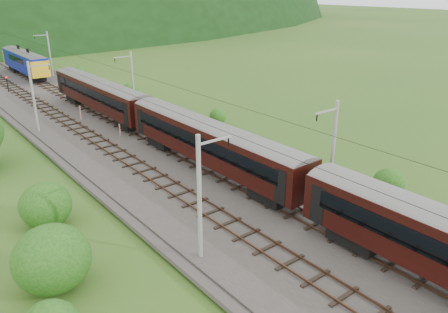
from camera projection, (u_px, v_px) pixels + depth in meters
ground at (272, 228)px, 30.94m from camera, size 600.00×600.00×0.00m
railbed at (191, 180)px, 38.15m from camera, size 14.00×220.00×0.30m
track_left at (168, 185)px, 36.67m from camera, size 2.40×220.00×0.27m
track_right at (213, 171)px, 39.46m from camera, size 2.40×220.00×0.27m
catenary_left at (34, 95)px, 48.97m from camera, size 2.54×192.28×8.00m
catenary_right at (132, 81)px, 56.09m from camera, size 2.54×192.28×8.00m
overhead_wires at (189, 103)px, 35.60m from camera, size 4.83×198.00×0.03m
train at (210, 136)px, 38.61m from camera, size 3.06×124.17×5.33m
hazard_post_near at (80, 112)px, 54.70m from camera, size 0.18×0.18×1.72m
hazard_post_far at (120, 130)px, 48.72m from camera, size 0.15×0.15×1.37m
signal at (7, 83)px, 68.42m from camera, size 0.27×0.27×2.40m
vegetation_right at (416, 188)px, 34.08m from camera, size 6.19×102.11×3.16m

